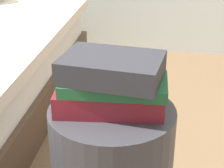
# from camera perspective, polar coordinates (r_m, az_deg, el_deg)

# --- Properties ---
(book_maroon) EXTENTS (0.31, 0.20, 0.06)m
(book_maroon) POSITION_cam_1_polar(r_m,az_deg,el_deg) (1.05, -0.36, -2.07)
(book_maroon) COLOR maroon
(book_maroon) RESTS_ON side_table
(book_forest) EXTENTS (0.30, 0.17, 0.03)m
(book_forest) POSITION_cam_1_polar(r_m,az_deg,el_deg) (1.01, 0.34, -0.02)
(book_forest) COLOR #1E512D
(book_forest) RESTS_ON book_maroon
(book_charcoal) EXTENTS (0.28, 0.20, 0.06)m
(book_charcoal) POSITION_cam_1_polar(r_m,az_deg,el_deg) (1.00, -0.16, 2.53)
(book_charcoal) COLOR #28282D
(book_charcoal) RESTS_ON book_forest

